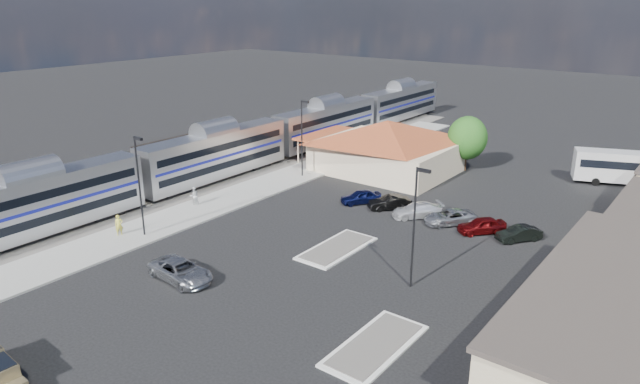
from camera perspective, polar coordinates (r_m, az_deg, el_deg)
The scene contains 22 objects.
ground at distance 48.47m, azimuth -3.56°, elevation -5.32°, with size 280.00×280.00×0.00m, color black.
railbed at distance 67.87m, azimuth -12.66°, elevation 1.45°, with size 16.00×100.00×0.12m, color #4C4944.
platform at distance 60.20m, azimuth -8.52°, elevation -0.50°, with size 5.50×92.00×0.18m, color gray.
passenger_train at distance 65.67m, azimuth -10.34°, elevation 3.58°, with size 3.00×104.00×5.55m.
freight_cars at distance 70.95m, azimuth -13.00°, elevation 3.75°, with size 2.80×46.00×4.00m.
station_depot at distance 68.54m, azimuth 6.63°, elevation 4.63°, with size 18.35×12.24×6.20m.
traffic_island_south at distance 47.60m, azimuth 1.70°, elevation -5.63°, with size 3.30×7.50×0.21m.
traffic_island_north at distance 35.46m, azimuth 5.55°, elevation -15.02°, with size 3.30×7.50×0.21m.
lamp_plat_s at distance 50.55m, azimuth -17.63°, elevation 1.30°, with size 1.08×0.25×9.00m.
lamp_plat_n at distance 65.13m, azimuth -1.77°, elevation 5.99°, with size 1.08×0.25×9.00m.
lamp_lot at distance 40.11m, azimuth 9.54°, elevation -2.58°, with size 1.08×0.25×9.00m.
tree_depot at distance 70.29m, azimuth 14.52°, elevation 5.26°, with size 4.71×4.71×6.63m.
suv at distance 43.58m, azimuth -13.76°, elevation -7.66°, with size 2.53×5.50×1.53m, color #ABAEB3.
coach_bus at distance 71.77m, azimuth 28.63°, elevation 2.25°, with size 11.75×6.54×3.73m.
person_a at distance 52.59m, azimuth -19.47°, elevation -3.13°, with size 0.67×0.44×1.85m, color gold.
person_b at distance 58.24m, azimuth -12.48°, elevation -0.36°, with size 0.90×0.70×1.84m, color silver.
parked_car_a at distance 57.91m, azimuth 4.10°, elevation -0.48°, with size 1.66×4.13×1.41m, color #0D1343.
parked_car_b at distance 56.58m, azimuth 6.98°, elevation -1.06°, with size 1.46×4.19×1.38m, color black.
parked_car_c at distance 54.90m, azimuth 9.69°, elevation -1.81°, with size 1.97×4.84×1.40m, color white.
parked_car_d at distance 53.89m, azimuth 12.85°, elevation -2.45°, with size 2.25×4.88×1.36m, color #92949A.
parked_car_e at distance 52.50m, azimuth 15.87°, elevation -3.23°, with size 1.72×4.27×1.45m, color maroon.
parked_car_f at distance 51.86m, azimuth 19.26°, elevation -3.96°, with size 1.37×3.92×1.29m, color black.
Camera 1 is at (29.08, -33.33, 19.81)m, focal length 32.00 mm.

